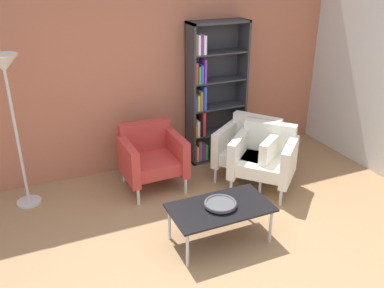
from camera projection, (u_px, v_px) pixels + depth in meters
ground_plane at (220, 277)px, 3.75m from camera, size 8.32×8.32×0.00m
brick_back_panel at (133, 60)px, 5.20m from camera, size 6.40×0.12×2.90m
bookshelf_tall at (211, 96)px, 5.61m from camera, size 0.80×0.30×1.90m
coffee_table_low at (220, 209)px, 4.08m from camera, size 1.00×0.56×0.40m
decorative_bowl at (220, 204)px, 4.06m from camera, size 0.32×0.32×0.05m
armchair_near_window at (151, 156)px, 5.08m from camera, size 0.73×0.68×0.78m
armchair_spare_guest at (264, 156)px, 5.06m from camera, size 0.95×0.95×0.78m
armchair_by_bookshelf at (250, 148)px, 5.28m from camera, size 0.93×0.95×0.78m
floor_lamp_torchiere at (7, 83)px, 4.28m from camera, size 0.32×0.32×1.74m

